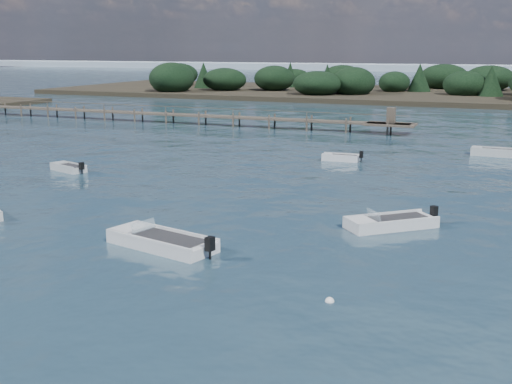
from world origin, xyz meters
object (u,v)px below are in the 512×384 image
at_px(tender_far_white, 341,159).
at_px(dinghy_mid_white_a, 162,243).
at_px(tender_far_grey, 69,169).
at_px(tender_far_grey_b, 493,154).
at_px(jetty, 169,114).
at_px(dinghy_mid_white_b, 391,224).

xyz_separation_m(tender_far_white, dinghy_mid_white_a, (-1.37, -24.51, 0.01)).
xyz_separation_m(tender_far_grey, tender_far_white, (16.76, 11.63, 0.01)).
relative_size(tender_far_grey, tender_far_grey_b, 0.86).
height_order(dinghy_mid_white_a, jetty, jetty).
bearing_deg(dinghy_mid_white_b, tender_far_grey, 166.40).
xyz_separation_m(tender_far_grey_b, jetty, (-36.11, 10.12, 0.80)).
xyz_separation_m(dinghy_mid_white_a, jetty, (-23.93, 41.70, 0.82)).
bearing_deg(jetty, dinghy_mid_white_b, -46.72).
relative_size(tender_far_grey, dinghy_mid_white_a, 0.59).
xyz_separation_m(dinghy_mid_white_b, tender_far_white, (-7.32, 17.45, -0.00)).
bearing_deg(tender_far_grey_b, tender_far_white, -146.78).
bearing_deg(dinghy_mid_white_b, jetty, 133.28).
bearing_deg(jetty, tender_far_grey, -73.49).
xyz_separation_m(dinghy_mid_white_b, dinghy_mid_white_a, (-8.70, -7.06, 0.01)).
relative_size(tender_far_grey, tender_far_white, 1.04).
distance_m(dinghy_mid_white_b, dinghy_mid_white_a, 11.20).
distance_m(tender_far_grey_b, dinghy_mid_white_a, 33.85).
distance_m(tender_far_grey, jetty, 30.07).
bearing_deg(tender_far_grey, dinghy_mid_white_b, -13.60).
bearing_deg(dinghy_mid_white_a, jetty, 119.85).
bearing_deg(tender_far_grey, tender_far_white, 34.75).
bearing_deg(dinghy_mid_white_b, dinghy_mid_white_a, -140.94).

